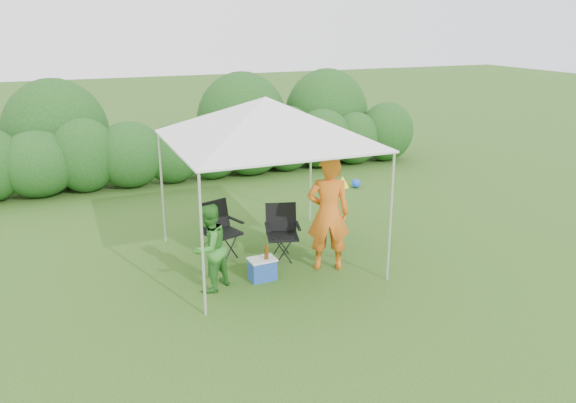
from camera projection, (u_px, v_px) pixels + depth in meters
name	position (u px, v px, depth m)	size (l,w,h in m)	color
ground	(278.00, 270.00, 9.41)	(70.00, 70.00, 0.00)	#355C1C
hedge	(194.00, 149.00, 14.44)	(13.15, 1.53, 1.80)	#1F4F19
canopy	(266.00, 119.00, 9.09)	(3.10, 3.10, 2.83)	silver
chair_right	(282.00, 228.00, 9.79)	(0.69, 0.65, 0.95)	black
chair_left	(220.00, 225.00, 9.88)	(0.72, 0.69, 0.97)	black
man	(328.00, 213.00, 9.20)	(0.71, 0.47, 1.94)	orange
woman	(209.00, 248.00, 8.54)	(0.67, 0.52, 1.38)	#34812A
cooler	(262.00, 269.00, 9.03)	(0.44, 0.33, 0.36)	#2348A3
bottle	(266.00, 251.00, 8.92)	(0.07, 0.07, 0.26)	#592D0C
lawn_toy	(346.00, 182.00, 14.03)	(0.56, 0.47, 0.28)	#FFF71A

